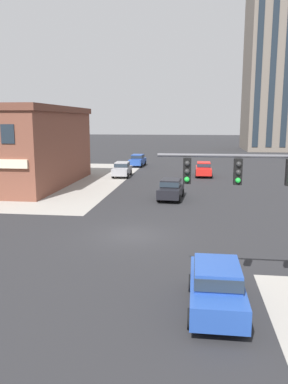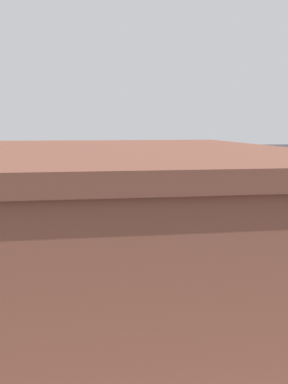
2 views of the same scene
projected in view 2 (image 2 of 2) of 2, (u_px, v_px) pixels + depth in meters
The scene contains 14 objects.
ground_plane at pixel (259, 217), 42.25m from camera, with size 320.00×320.00×0.00m, color #262628.
sidewalk_far_corner at pixel (25, 321), 19.63m from camera, with size 32.00×32.00×0.02m, color gray.
bollard_sphere_curb_a at pixel (287, 196), 52.86m from camera, with size 0.65×0.65×0.65m, color gray.
bollard_sphere_curb_b at pixel (279, 194), 54.12m from camera, with size 0.65×0.65×0.65m, color gray.
bollard_sphere_curb_c at pixel (274, 193), 55.64m from camera, with size 0.65×0.65×0.65m, color gray.
bollard_sphere_curb_d at pixel (269, 190), 58.00m from camera, with size 0.65×0.65×0.65m, color gray.
pedestrian_near_bench at pixel (276, 181), 62.70m from camera, with size 0.29×0.53×1.56m.
street_lamp_corner_near at pixel (285, 171), 52.66m from camera, with size 0.36×0.36×5.44m.
street_lamp_mid_sidewalk at pixel (268, 167), 57.65m from camera, with size 0.36×0.36×5.37m.
street_lamp_corner_far at pixel (245, 163), 65.21m from camera, with size 0.36×0.36×5.09m.
car_cross_westbound at pixel (149, 208), 41.99m from camera, with size 2.11×4.51×1.68m.
car_parked_curb at pixel (6, 228), 33.79m from camera, with size 2.00×4.45×1.68m.
car_main_mid at pixel (6, 206), 42.74m from camera, with size 1.91×4.41×1.68m.
storefront_block_near_corner at pixel (106, 231), 20.30m from camera, with size 21.04×16.83×7.77m.
Camera 2 is at (-39.14, 17.56, 8.73)m, focal length 40.63 mm.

